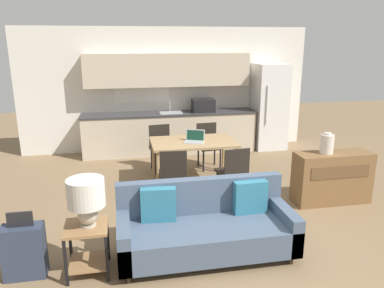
# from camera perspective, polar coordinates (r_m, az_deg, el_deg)

# --- Properties ---
(ground_plane) EXTENTS (20.00, 20.00, 0.00)m
(ground_plane) POSITION_cam_1_polar(r_m,az_deg,el_deg) (4.52, 4.45, -16.81)
(ground_plane) COLOR #7F6647
(wall_back) EXTENTS (6.40, 0.07, 2.70)m
(wall_back) POSITION_cam_1_polar(r_m,az_deg,el_deg) (8.43, -3.85, 8.28)
(wall_back) COLOR silver
(wall_back) RESTS_ON ground_plane
(kitchen_counter) EXTENTS (3.77, 0.65, 2.15)m
(kitchen_counter) POSITION_cam_1_polar(r_m,az_deg,el_deg) (8.22, -3.38, 4.49)
(kitchen_counter) COLOR beige
(kitchen_counter) RESTS_ON ground_plane
(refrigerator) EXTENTS (0.70, 0.71, 1.92)m
(refrigerator) POSITION_cam_1_polar(r_m,az_deg,el_deg) (8.71, 11.72, 5.60)
(refrigerator) COLOR white
(refrigerator) RESTS_ON ground_plane
(dining_table) EXTENTS (1.43, 0.90, 0.75)m
(dining_table) POSITION_cam_1_polar(r_m,az_deg,el_deg) (6.40, 0.17, -0.11)
(dining_table) COLOR tan
(dining_table) RESTS_ON ground_plane
(couch) EXTENTS (1.99, 0.80, 0.84)m
(couch) POSITION_cam_1_polar(r_m,az_deg,el_deg) (4.44, 1.98, -12.49)
(couch) COLOR #3D2D1E
(couch) RESTS_ON ground_plane
(side_table) EXTENTS (0.45, 0.45, 0.55)m
(side_table) POSITION_cam_1_polar(r_m,az_deg,el_deg) (4.23, -15.68, -14.08)
(side_table) COLOR olive
(side_table) RESTS_ON ground_plane
(table_lamp) EXTENTS (0.38, 0.38, 0.52)m
(table_lamp) POSITION_cam_1_polar(r_m,az_deg,el_deg) (4.00, -15.82, -7.77)
(table_lamp) COLOR #B2A893
(table_lamp) RESTS_ON side_table
(credenza) EXTENTS (1.17, 0.41, 0.79)m
(credenza) POSITION_cam_1_polar(r_m,az_deg,el_deg) (6.11, 20.54, -4.80)
(credenza) COLOR brown
(credenza) RESTS_ON ground_plane
(vase) EXTENTS (0.20, 0.20, 0.31)m
(vase) POSITION_cam_1_polar(r_m,az_deg,el_deg) (5.90, 19.87, 0.04)
(vase) COLOR beige
(vase) RESTS_ON credenza
(dining_chair_far_right) EXTENTS (0.45, 0.45, 0.86)m
(dining_chair_far_right) POSITION_cam_1_polar(r_m,az_deg,el_deg) (7.27, 2.48, 0.12)
(dining_chair_far_right) COLOR black
(dining_chair_far_right) RESTS_ON ground_plane
(dining_chair_near_left) EXTENTS (0.45, 0.45, 0.86)m
(dining_chair_near_left) POSITION_cam_1_polar(r_m,az_deg,el_deg) (5.67, -2.92, -4.40)
(dining_chair_near_left) COLOR black
(dining_chair_near_left) RESTS_ON ground_plane
(dining_chair_near_right) EXTENTS (0.46, 0.46, 0.86)m
(dining_chair_near_right) POSITION_cam_1_polar(r_m,az_deg,el_deg) (5.79, 6.32, -4.03)
(dining_chair_near_right) COLOR black
(dining_chair_near_right) RESTS_ON ground_plane
(dining_chair_far_left) EXTENTS (0.47, 0.47, 0.86)m
(dining_chair_far_left) POSITION_cam_1_polar(r_m,az_deg,el_deg) (7.14, -4.73, -0.21)
(dining_chair_far_left) COLOR black
(dining_chair_far_left) RESTS_ON ground_plane
(laptop) EXTENTS (0.39, 0.36, 0.20)m
(laptop) POSITION_cam_1_polar(r_m,az_deg,el_deg) (6.32, 0.40, 0.76)
(laptop) COLOR #B7BABC
(laptop) RESTS_ON dining_table
(suitcase) EXTENTS (0.42, 0.22, 0.74)m
(suitcase) POSITION_cam_1_polar(r_m,az_deg,el_deg) (4.42, -24.21, -14.65)
(suitcase) COLOR #2D384C
(suitcase) RESTS_ON ground_plane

